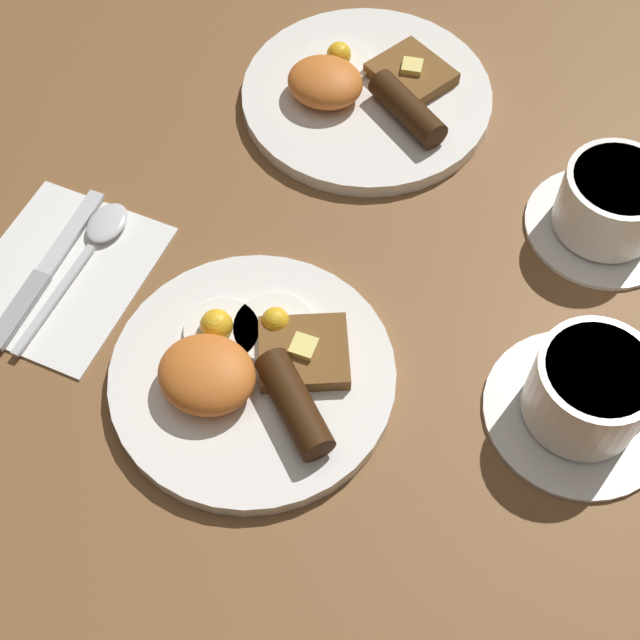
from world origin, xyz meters
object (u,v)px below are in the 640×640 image
Objects in this scene: breakfast_plate_far at (365,93)px; teacup_far at (611,206)px; knife at (42,275)px; spoon at (97,238)px; breakfast_plate_near at (250,373)px; teacup_near at (588,394)px.

teacup_far is at bearing -13.31° from breakfast_plate_far.
breakfast_plate_far is 1.40× the size of knife.
spoon is at bearing -25.67° from knife.
breakfast_plate_near is 1.67× the size of teacup_far.
teacup_far reaches higher than breakfast_plate_far.
teacup_far is 0.51m from knife.
breakfast_plate_near is 0.34m from breakfast_plate_far.
breakfast_plate_far is 1.80× the size of teacup_far.
knife is at bearing -119.46° from breakfast_plate_far.
teacup_near reaches higher than knife.
breakfast_plate_far is 0.39m from teacup_near.
breakfast_plate_near reaches higher than breakfast_plate_far.
breakfast_plate_near is at bearing -110.72° from spoon.
spoon is (-0.19, 0.07, -0.01)m from breakfast_plate_near.
breakfast_plate_far is 0.31m from spoon.
teacup_near is 0.84× the size of knife.
knife is (-0.47, -0.06, -0.03)m from teacup_near.
breakfast_plate_near is at bearing -162.82° from teacup_near.
breakfast_plate_near is 1.55× the size of teacup_near.
teacup_far is at bearing -61.93° from knife.
teacup_near is 0.47m from knife.
breakfast_plate_far reaches higher than spoon.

